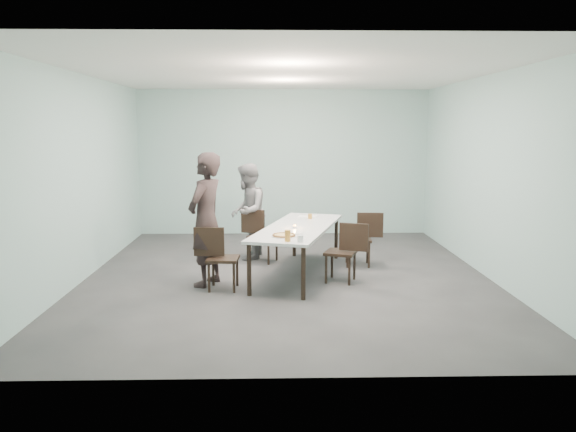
{
  "coord_description": "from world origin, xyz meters",
  "views": [
    {
      "loc": [
        -0.19,
        -8.23,
        2.21
      ],
      "look_at": [
        0.0,
        -0.5,
        1.0
      ],
      "focal_mm": 35.0,
      "sensor_mm": 36.0,
      "label": 1
    }
  ],
  "objects_px": {
    "pizza": "(284,235)",
    "tealight": "(294,227)",
    "table": "(298,230)",
    "beer_glass": "(288,236)",
    "chair_near_left": "(217,254)",
    "water_tumbler": "(300,239)",
    "chair_far_right": "(363,235)",
    "diner_near": "(206,220)",
    "amber_tumbler": "(310,216)",
    "chair_near_right": "(346,248)",
    "diner_far": "(247,211)",
    "side_plate": "(296,233)",
    "chair_far_left": "(259,232)"
  },
  "relations": [
    {
      "from": "amber_tumbler",
      "to": "pizza",
      "type": "bearing_deg",
      "value": -106.51
    },
    {
      "from": "chair_near_right",
      "to": "side_plate",
      "type": "distance_m",
      "value": 0.79
    },
    {
      "from": "chair_near_right",
      "to": "diner_far",
      "type": "height_order",
      "value": "diner_far"
    },
    {
      "from": "diner_far",
      "to": "tealight",
      "type": "distance_m",
      "value": 1.49
    },
    {
      "from": "table",
      "to": "side_plate",
      "type": "distance_m",
      "value": 0.6
    },
    {
      "from": "water_tumbler",
      "to": "amber_tumbler",
      "type": "relative_size",
      "value": 1.12
    },
    {
      "from": "beer_glass",
      "to": "tealight",
      "type": "bearing_deg",
      "value": 82.69
    },
    {
      "from": "diner_near",
      "to": "water_tumbler",
      "type": "relative_size",
      "value": 20.95
    },
    {
      "from": "chair_near_left",
      "to": "chair_far_right",
      "type": "distance_m",
      "value": 2.58
    },
    {
      "from": "chair_near_right",
      "to": "diner_far",
      "type": "relative_size",
      "value": 0.53
    },
    {
      "from": "side_plate",
      "to": "chair_near_right",
      "type": "bearing_deg",
      "value": 13.07
    },
    {
      "from": "chair_far_right",
      "to": "table",
      "type": "bearing_deg",
      "value": 32.52
    },
    {
      "from": "diner_near",
      "to": "pizza",
      "type": "relative_size",
      "value": 5.55
    },
    {
      "from": "chair_near_left",
      "to": "diner_far",
      "type": "xyz_separation_m",
      "value": [
        0.33,
        1.86,
        0.31
      ]
    },
    {
      "from": "chair_near_left",
      "to": "water_tumbler",
      "type": "xyz_separation_m",
      "value": [
        1.13,
        -0.44,
        0.29
      ]
    },
    {
      "from": "diner_far",
      "to": "water_tumbler",
      "type": "bearing_deg",
      "value": 26.76
    },
    {
      "from": "table",
      "to": "beer_glass",
      "type": "bearing_deg",
      "value": -99.34
    },
    {
      "from": "chair_near_left",
      "to": "beer_glass",
      "type": "xyz_separation_m",
      "value": [
        0.96,
        -0.39,
        0.32
      ]
    },
    {
      "from": "chair_far_left",
      "to": "beer_glass",
      "type": "bearing_deg",
      "value": -54.5
    },
    {
      "from": "chair_far_left",
      "to": "pizza",
      "type": "height_order",
      "value": "chair_far_left"
    },
    {
      "from": "pizza",
      "to": "table",
      "type": "bearing_deg",
      "value": 74.33
    },
    {
      "from": "pizza",
      "to": "water_tumbler",
      "type": "relative_size",
      "value": 3.78
    },
    {
      "from": "diner_near",
      "to": "pizza",
      "type": "distance_m",
      "value": 1.14
    },
    {
      "from": "chair_near_right",
      "to": "chair_far_right",
      "type": "xyz_separation_m",
      "value": [
        0.4,
        0.98,
        0.0
      ]
    },
    {
      "from": "chair_far_right",
      "to": "diner_near",
      "type": "distance_m",
      "value": 2.66
    },
    {
      "from": "chair_far_left",
      "to": "chair_near_right",
      "type": "relative_size",
      "value": 1.0
    },
    {
      "from": "diner_near",
      "to": "tealight",
      "type": "bearing_deg",
      "value": 128.94
    },
    {
      "from": "table",
      "to": "diner_far",
      "type": "bearing_deg",
      "value": 126.14
    },
    {
      "from": "chair_far_right",
      "to": "diner_near",
      "type": "xyz_separation_m",
      "value": [
        -2.4,
        -1.08,
        0.44
      ]
    },
    {
      "from": "chair_far_left",
      "to": "diner_near",
      "type": "xyz_separation_m",
      "value": [
        -0.7,
        -1.42,
        0.44
      ]
    },
    {
      "from": "chair_far_right",
      "to": "diner_near",
      "type": "bearing_deg",
      "value": 29.26
    },
    {
      "from": "chair_near_right",
      "to": "water_tumbler",
      "type": "distance_m",
      "value": 1.07
    },
    {
      "from": "diner_far",
      "to": "pizza",
      "type": "xyz_separation_m",
      "value": [
        0.59,
        -1.94,
        -0.04
      ]
    },
    {
      "from": "table",
      "to": "water_tumbler",
      "type": "xyz_separation_m",
      "value": [
        -0.02,
        -1.18,
        0.1
      ]
    },
    {
      "from": "chair_near_right",
      "to": "chair_far_right",
      "type": "height_order",
      "value": "same"
    },
    {
      "from": "side_plate",
      "to": "water_tumbler",
      "type": "bearing_deg",
      "value": -87.35
    },
    {
      "from": "chair_far_left",
      "to": "water_tumbler",
      "type": "xyz_separation_m",
      "value": [
        0.6,
        -2.08,
        0.29
      ]
    },
    {
      "from": "chair_far_left",
      "to": "diner_near",
      "type": "height_order",
      "value": "diner_near"
    },
    {
      "from": "pizza",
      "to": "tealight",
      "type": "bearing_deg",
      "value": 75.66
    },
    {
      "from": "chair_near_left",
      "to": "beer_glass",
      "type": "relative_size",
      "value": 5.8
    },
    {
      "from": "pizza",
      "to": "amber_tumbler",
      "type": "xyz_separation_m",
      "value": [
        0.45,
        1.53,
        0.02
      ]
    },
    {
      "from": "water_tumbler",
      "to": "amber_tumbler",
      "type": "bearing_deg",
      "value": 82.55
    },
    {
      "from": "chair_far_right",
      "to": "amber_tumbler",
      "type": "xyz_separation_m",
      "value": [
        -0.85,
        0.15,
        0.29
      ]
    },
    {
      "from": "table",
      "to": "diner_far",
      "type": "relative_size",
      "value": 1.69
    },
    {
      "from": "chair_near_left",
      "to": "diner_near",
      "type": "relative_size",
      "value": 0.46
    },
    {
      "from": "side_plate",
      "to": "beer_glass",
      "type": "xyz_separation_m",
      "value": [
        -0.14,
        -0.54,
        0.07
      ]
    },
    {
      "from": "table",
      "to": "amber_tumbler",
      "type": "xyz_separation_m",
      "value": [
        0.22,
        0.71,
        0.1
      ]
    },
    {
      "from": "diner_near",
      "to": "side_plate",
      "type": "distance_m",
      "value": 1.29
    },
    {
      "from": "table",
      "to": "chair_far_right",
      "type": "relative_size",
      "value": 3.16
    },
    {
      "from": "table",
      "to": "beer_glass",
      "type": "xyz_separation_m",
      "value": [
        -0.19,
        -1.13,
        0.13
      ]
    }
  ]
}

